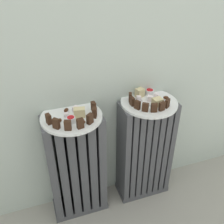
% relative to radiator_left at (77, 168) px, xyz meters
% --- Properties ---
extents(radiator_left, '(0.29, 0.14, 0.59)m').
position_rel_radiator_left_xyz_m(radiator_left, '(0.00, 0.00, 0.00)').
color(radiator_left, '#47474C').
rests_on(radiator_left, ground_plane).
extents(radiator_right, '(0.29, 0.14, 0.59)m').
position_rel_radiator_left_xyz_m(radiator_right, '(0.37, 0.00, -0.00)').
color(radiator_right, '#47474C').
rests_on(radiator_right, ground_plane).
extents(plate_left, '(0.27, 0.27, 0.01)m').
position_rel_radiator_left_xyz_m(plate_left, '(0.00, -0.00, 0.31)').
color(plate_left, white).
rests_on(plate_left, radiator_left).
extents(plate_right, '(0.27, 0.27, 0.01)m').
position_rel_radiator_left_xyz_m(plate_right, '(0.37, -0.00, 0.31)').
color(plate_right, white).
rests_on(plate_right, radiator_right).
extents(dark_cake_slice_left_0, '(0.02, 0.03, 0.04)m').
position_rel_radiator_left_xyz_m(dark_cake_slice_left_0, '(-0.10, -0.03, 0.33)').
color(dark_cake_slice_left_0, '#382114').
rests_on(dark_cake_slice_left_0, plate_left).
extents(dark_cake_slice_left_1, '(0.03, 0.03, 0.04)m').
position_rel_radiator_left_xyz_m(dark_cake_slice_left_1, '(-0.07, -0.07, 0.33)').
color(dark_cake_slice_left_1, '#382114').
rests_on(dark_cake_slice_left_1, plate_left).
extents(dark_cake_slice_left_2, '(0.03, 0.03, 0.04)m').
position_rel_radiator_left_xyz_m(dark_cake_slice_left_2, '(-0.03, -0.10, 0.33)').
color(dark_cake_slice_left_2, '#382114').
rests_on(dark_cake_slice_left_2, plate_left).
extents(dark_cake_slice_left_3, '(0.03, 0.02, 0.04)m').
position_rel_radiator_left_xyz_m(dark_cake_slice_left_3, '(0.02, -0.10, 0.33)').
color(dark_cake_slice_left_3, '#382114').
rests_on(dark_cake_slice_left_3, plate_left).
extents(dark_cake_slice_left_4, '(0.03, 0.03, 0.04)m').
position_rel_radiator_left_xyz_m(dark_cake_slice_left_4, '(0.06, -0.08, 0.33)').
color(dark_cake_slice_left_4, '#382114').
rests_on(dark_cake_slice_left_4, plate_left).
extents(dark_cake_slice_left_5, '(0.03, 0.03, 0.04)m').
position_rel_radiator_left_xyz_m(dark_cake_slice_left_5, '(0.09, -0.04, 0.33)').
color(dark_cake_slice_left_5, '#382114').
rests_on(dark_cake_slice_left_5, plate_left).
extents(dark_cake_slice_left_6, '(0.02, 0.03, 0.04)m').
position_rel_radiator_left_xyz_m(dark_cake_slice_left_6, '(0.10, 0.01, 0.33)').
color(dark_cake_slice_left_6, '#382114').
rests_on(dark_cake_slice_left_6, plate_left).
extents(marble_cake_slice_left_0, '(0.05, 0.04, 0.04)m').
position_rel_radiator_left_xyz_m(marble_cake_slice_left_0, '(0.03, -0.02, 0.33)').
color(marble_cake_slice_left_0, beige).
rests_on(marble_cake_slice_left_0, plate_left).
extents(turkish_delight_left_0, '(0.04, 0.04, 0.02)m').
position_rel_radiator_left_xyz_m(turkish_delight_left_0, '(0.03, 0.03, 0.32)').
color(turkish_delight_left_0, white).
rests_on(turkish_delight_left_0, plate_left).
extents(turkish_delight_left_1, '(0.02, 0.02, 0.02)m').
position_rel_radiator_left_xyz_m(turkish_delight_left_1, '(-0.02, -0.00, 0.32)').
color(turkish_delight_left_1, white).
rests_on(turkish_delight_left_1, plate_left).
extents(medjool_date_left_0, '(0.03, 0.02, 0.02)m').
position_rel_radiator_left_xyz_m(medjool_date_left_0, '(0.03, -0.08, 0.32)').
color(medjool_date_left_0, '#3D1E0F').
rests_on(medjool_date_left_0, plate_left).
extents(medjool_date_left_1, '(0.03, 0.03, 0.01)m').
position_rel_radiator_left_xyz_m(medjool_date_left_1, '(-0.06, -0.03, 0.32)').
color(medjool_date_left_1, '#3D1E0F').
rests_on(medjool_date_left_1, plate_left).
extents(medjool_date_left_2, '(0.03, 0.03, 0.02)m').
position_rel_radiator_left_xyz_m(medjool_date_left_2, '(-0.01, 0.04, 0.32)').
color(medjool_date_left_2, '#3D1E0F').
rests_on(medjool_date_left_2, plate_left).
extents(medjool_date_left_3, '(0.03, 0.02, 0.02)m').
position_rel_radiator_left_xyz_m(medjool_date_left_3, '(-0.00, 0.09, 0.32)').
color(medjool_date_left_3, '#3D1E0F').
rests_on(medjool_date_left_3, plate_left).
extents(jam_bowl_left, '(0.04, 0.04, 0.03)m').
position_rel_radiator_left_xyz_m(jam_bowl_left, '(-0.01, -0.05, 0.33)').
color(jam_bowl_left, white).
rests_on(jam_bowl_left, plate_left).
extents(dark_cake_slice_right_0, '(0.02, 0.03, 0.04)m').
position_rel_radiator_left_xyz_m(dark_cake_slice_right_0, '(0.29, 0.03, 0.33)').
color(dark_cake_slice_right_0, '#382114').
rests_on(dark_cake_slice_right_0, plate_right).
extents(dark_cake_slice_right_1, '(0.02, 0.03, 0.04)m').
position_rel_radiator_left_xyz_m(dark_cake_slice_right_1, '(0.28, -0.00, 0.33)').
color(dark_cake_slice_right_1, '#382114').
rests_on(dark_cake_slice_right_1, plate_right).
extents(dark_cake_slice_right_2, '(0.03, 0.03, 0.04)m').
position_rel_radiator_left_xyz_m(dark_cake_slice_right_2, '(0.29, -0.04, 0.33)').
color(dark_cake_slice_right_2, '#382114').
rests_on(dark_cake_slice_right_2, plate_right).
extents(dark_cake_slice_right_3, '(0.03, 0.03, 0.04)m').
position_rel_radiator_left_xyz_m(dark_cake_slice_right_3, '(0.32, -0.07, 0.33)').
color(dark_cake_slice_right_3, '#382114').
rests_on(dark_cake_slice_right_3, plate_right).
extents(dark_cake_slice_right_4, '(0.03, 0.02, 0.04)m').
position_rel_radiator_left_xyz_m(dark_cake_slice_right_4, '(0.35, -0.09, 0.33)').
color(dark_cake_slice_right_4, '#382114').
rests_on(dark_cake_slice_right_4, plate_right).
extents(dark_cake_slice_right_5, '(0.03, 0.02, 0.04)m').
position_rel_radiator_left_xyz_m(dark_cake_slice_right_5, '(0.39, -0.09, 0.33)').
color(dark_cake_slice_right_5, '#382114').
rests_on(dark_cake_slice_right_5, plate_right).
extents(dark_cake_slice_right_6, '(0.03, 0.03, 0.04)m').
position_rel_radiator_left_xyz_m(dark_cake_slice_right_6, '(0.43, -0.07, 0.33)').
color(dark_cake_slice_right_6, '#382114').
rests_on(dark_cake_slice_right_6, plate_right).
extents(marble_cake_slice_right_0, '(0.05, 0.04, 0.04)m').
position_rel_radiator_left_xyz_m(marble_cake_slice_right_0, '(0.35, 0.06, 0.33)').
color(marble_cake_slice_right_0, beige).
rests_on(marble_cake_slice_right_0, plate_right).
extents(marble_cake_slice_right_1, '(0.05, 0.04, 0.04)m').
position_rel_radiator_left_xyz_m(marble_cake_slice_right_1, '(0.39, -0.04, 0.33)').
color(marble_cake_slice_right_1, beige).
rests_on(marble_cake_slice_right_1, plate_right).
extents(turkish_delight_right_0, '(0.03, 0.03, 0.03)m').
position_rel_radiator_left_xyz_m(turkish_delight_right_0, '(0.38, 0.01, 0.32)').
color(turkish_delight_right_0, white).
rests_on(turkish_delight_right_0, plate_right).
extents(turkish_delight_right_1, '(0.03, 0.03, 0.02)m').
position_rel_radiator_left_xyz_m(turkish_delight_right_1, '(0.42, 0.02, 0.32)').
color(turkish_delight_right_1, white).
rests_on(turkish_delight_right_1, plate_right).
extents(turkish_delight_right_2, '(0.02, 0.02, 0.02)m').
position_rel_radiator_left_xyz_m(turkish_delight_right_2, '(0.33, 0.03, 0.32)').
color(turkish_delight_right_2, white).
rests_on(turkish_delight_right_2, plate_right).
extents(medjool_date_right_0, '(0.03, 0.02, 0.01)m').
position_rel_radiator_left_xyz_m(medjool_date_right_0, '(0.34, -0.03, 0.32)').
color(medjool_date_right_0, '#3D1E0F').
rests_on(medjool_date_right_0, plate_right).
extents(medjool_date_right_1, '(0.03, 0.03, 0.02)m').
position_rel_radiator_left_xyz_m(medjool_date_right_1, '(0.46, -0.01, 0.32)').
color(medjool_date_right_1, '#3D1E0F').
rests_on(medjool_date_right_1, plate_right).
extents(medjool_date_right_2, '(0.03, 0.02, 0.02)m').
position_rel_radiator_left_xyz_m(medjool_date_right_2, '(0.38, 0.08, 0.32)').
color(medjool_date_right_2, '#3D1E0F').
rests_on(medjool_date_right_2, plate_right).
extents(jam_bowl_right, '(0.04, 0.04, 0.03)m').
position_rel_radiator_left_xyz_m(jam_bowl_right, '(0.40, 0.06, 0.33)').
color(jam_bowl_right, white).
rests_on(jam_bowl_right, plate_right).
extents(fork, '(0.05, 0.09, 0.00)m').
position_rel_radiator_left_xyz_m(fork, '(0.34, -0.01, 0.31)').
color(fork, '#B7B7BC').
rests_on(fork, plate_right).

